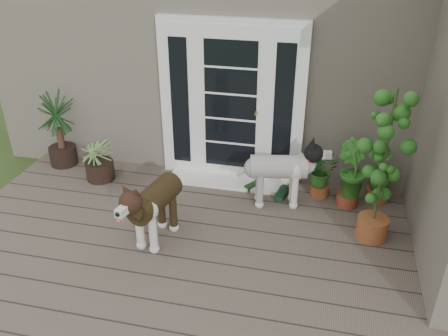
# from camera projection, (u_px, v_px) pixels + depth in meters

# --- Properties ---
(deck) EXTENTS (6.20, 4.60, 0.12)m
(deck) POSITION_uv_depth(u_px,v_px,m) (204.00, 288.00, 4.71)
(deck) COLOR #6B5B4C
(deck) RESTS_ON ground
(house_main) EXTENTS (7.40, 4.00, 3.10)m
(house_main) POSITION_uv_depth(u_px,v_px,m) (270.00, 39.00, 7.63)
(house_main) COLOR #665E54
(house_main) RESTS_ON ground
(door_unit) EXTENTS (1.90, 0.14, 2.15)m
(door_unit) POSITION_uv_depth(u_px,v_px,m) (231.00, 103.00, 6.09)
(door_unit) COLOR white
(door_unit) RESTS_ON deck
(door_step) EXTENTS (1.60, 0.40, 0.05)m
(door_step) POSITION_uv_depth(u_px,v_px,m) (228.00, 181.00, 6.42)
(door_step) COLOR white
(door_step) RESTS_ON deck
(brindle_dog) EXTENTS (0.59, 1.01, 0.79)m
(brindle_dog) POSITION_uv_depth(u_px,v_px,m) (156.00, 209.00, 5.14)
(brindle_dog) COLOR #352813
(brindle_dog) RESTS_ON deck
(white_dog) EXTENTS (0.98, 0.57, 0.77)m
(white_dog) POSITION_uv_depth(u_px,v_px,m) (278.00, 177.00, 5.78)
(white_dog) COLOR silver
(white_dog) RESTS_ON deck
(spider_plant) EXTENTS (0.71, 0.71, 0.68)m
(spider_plant) POSITION_uv_depth(u_px,v_px,m) (98.00, 156.00, 6.36)
(spider_plant) COLOR #A9BC73
(spider_plant) RESTS_ON deck
(yucca) EXTENTS (0.89, 0.89, 1.06)m
(yucca) POSITION_uv_depth(u_px,v_px,m) (59.00, 130.00, 6.66)
(yucca) COLOR black
(yucca) RESTS_ON deck
(herb_a) EXTENTS (0.52, 0.52, 0.51)m
(herb_a) POSITION_uv_depth(u_px,v_px,m) (320.00, 178.00, 6.02)
(herb_a) COLOR #26641C
(herb_a) RESTS_ON deck
(herb_b) EXTENTS (0.61, 0.61, 0.64)m
(herb_b) POSITION_uv_depth(u_px,v_px,m) (349.00, 183.00, 5.79)
(herb_b) COLOR #1A5C1A
(herb_b) RESTS_ON deck
(herb_c) EXTENTS (0.38, 0.38, 0.55)m
(herb_c) POSITION_uv_depth(u_px,v_px,m) (380.00, 181.00, 5.92)
(herb_c) COLOR #205418
(herb_c) RESTS_ON deck
(sapling) EXTENTS (0.55, 0.55, 1.83)m
(sapling) POSITION_uv_depth(u_px,v_px,m) (383.00, 166.00, 4.91)
(sapling) COLOR #24621C
(sapling) RESTS_ON deck
(clog_left) EXTENTS (0.22, 0.36, 0.10)m
(clog_left) POSITION_uv_depth(u_px,v_px,m) (282.00, 193.00, 6.08)
(clog_left) COLOR black
(clog_left) RESTS_ON deck
(clog_right) EXTENTS (0.28, 0.32, 0.09)m
(clog_right) POSITION_uv_depth(u_px,v_px,m) (253.00, 185.00, 6.27)
(clog_right) COLOR #173A18
(clog_right) RESTS_ON deck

